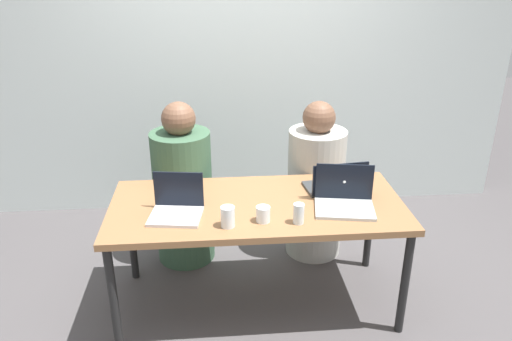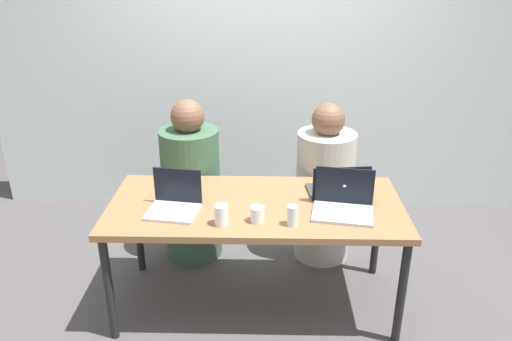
{
  "view_description": "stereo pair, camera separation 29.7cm",
  "coord_description": "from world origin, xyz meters",
  "px_view_note": "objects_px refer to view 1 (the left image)",
  "views": [
    {
      "loc": [
        -0.23,
        -2.64,
        2.09
      ],
      "look_at": [
        0.0,
        0.08,
        0.9
      ],
      "focal_mm": 35.0,
      "sensor_mm": 36.0,
      "label": 1
    },
    {
      "loc": [
        0.06,
        -2.65,
        2.09
      ],
      "look_at": [
        0.0,
        0.08,
        0.9
      ],
      "focal_mm": 35.0,
      "sensor_mm": 36.0,
      "label": 2
    }
  ],
  "objects_px": {
    "laptop_front_right": "(344,199)",
    "laptop_front_left": "(177,206)",
    "person_on_left": "(183,192)",
    "water_glass_center": "(263,215)",
    "water_glass_left": "(228,218)",
    "water_glass_right": "(299,215)",
    "person_on_right": "(315,188)",
    "laptop_back_right": "(336,184)"
  },
  "relations": [
    {
      "from": "laptop_front_right",
      "to": "water_glass_right",
      "type": "bearing_deg",
      "value": -141.66
    },
    {
      "from": "person_on_left",
      "to": "laptop_front_right",
      "type": "xyz_separation_m",
      "value": [
        0.98,
        -0.68,
        0.24
      ]
    },
    {
      "from": "person_on_left",
      "to": "water_glass_left",
      "type": "distance_m",
      "value": 0.92
    },
    {
      "from": "person_on_left",
      "to": "water_glass_right",
      "type": "xyz_separation_m",
      "value": [
        0.68,
        -0.84,
        0.24
      ]
    },
    {
      "from": "laptop_back_right",
      "to": "laptop_front_left",
      "type": "xyz_separation_m",
      "value": [
        -0.97,
        -0.23,
        0.0
      ]
    },
    {
      "from": "water_glass_center",
      "to": "water_glass_left",
      "type": "xyz_separation_m",
      "value": [
        -0.2,
        -0.04,
        0.01
      ]
    },
    {
      "from": "laptop_front_left",
      "to": "water_glass_center",
      "type": "height_order",
      "value": "laptop_front_left"
    },
    {
      "from": "laptop_back_right",
      "to": "water_glass_left",
      "type": "distance_m",
      "value": 0.79
    },
    {
      "from": "person_on_left",
      "to": "water_glass_center",
      "type": "relative_size",
      "value": 13.32
    },
    {
      "from": "person_on_left",
      "to": "laptop_front_left",
      "type": "height_order",
      "value": "person_on_left"
    },
    {
      "from": "laptop_front_right",
      "to": "water_glass_left",
      "type": "relative_size",
      "value": 3.19
    },
    {
      "from": "person_on_left",
      "to": "laptop_front_left",
      "type": "xyz_separation_m",
      "value": [
        0.01,
        -0.68,
        0.24
      ]
    },
    {
      "from": "person_on_left",
      "to": "person_on_right",
      "type": "distance_m",
      "value": 0.95
    },
    {
      "from": "laptop_front_left",
      "to": "water_glass_left",
      "type": "distance_m",
      "value": 0.33
    },
    {
      "from": "laptop_back_right",
      "to": "water_glass_left",
      "type": "bearing_deg",
      "value": 22.4
    },
    {
      "from": "person_on_left",
      "to": "laptop_front_left",
      "type": "relative_size",
      "value": 3.74
    },
    {
      "from": "laptop_front_right",
      "to": "water_glass_center",
      "type": "bearing_deg",
      "value": -155.73
    },
    {
      "from": "laptop_front_right",
      "to": "water_glass_right",
      "type": "xyz_separation_m",
      "value": [
        -0.3,
        -0.16,
        -0.0
      ]
    },
    {
      "from": "laptop_back_right",
      "to": "water_glass_right",
      "type": "distance_m",
      "value": 0.48
    },
    {
      "from": "water_glass_right",
      "to": "water_glass_left",
      "type": "bearing_deg",
      "value": -179.48
    },
    {
      "from": "laptop_front_right",
      "to": "laptop_front_left",
      "type": "bearing_deg",
      "value": -169.95
    },
    {
      "from": "laptop_front_left",
      "to": "water_glass_left",
      "type": "xyz_separation_m",
      "value": [
        0.28,
        -0.16,
        0.0
      ]
    },
    {
      "from": "water_glass_center",
      "to": "person_on_left",
      "type": "bearing_deg",
      "value": 121.46
    },
    {
      "from": "person_on_right",
      "to": "person_on_left",
      "type": "bearing_deg",
      "value": -11.62
    },
    {
      "from": "water_glass_center",
      "to": "laptop_front_left",
      "type": "bearing_deg",
      "value": 165.77
    },
    {
      "from": "person_on_left",
      "to": "laptop_front_left",
      "type": "bearing_deg",
      "value": 101.28
    },
    {
      "from": "person_on_left",
      "to": "laptop_front_right",
      "type": "relative_size",
      "value": 3.17
    },
    {
      "from": "laptop_front_right",
      "to": "water_glass_left",
      "type": "bearing_deg",
      "value": -156.68
    },
    {
      "from": "laptop_front_left",
      "to": "water_glass_right",
      "type": "height_order",
      "value": "laptop_front_left"
    },
    {
      "from": "person_on_right",
      "to": "water_glass_center",
      "type": "distance_m",
      "value": 0.96
    },
    {
      "from": "water_glass_center",
      "to": "water_glass_right",
      "type": "xyz_separation_m",
      "value": [
        0.19,
        -0.04,
        0.01
      ]
    },
    {
      "from": "person_on_left",
      "to": "water_glass_left",
      "type": "relative_size",
      "value": 10.11
    },
    {
      "from": "person_on_left",
      "to": "water_glass_center",
      "type": "xyz_separation_m",
      "value": [
        0.49,
        -0.8,
        0.23
      ]
    },
    {
      "from": "person_on_left",
      "to": "laptop_back_right",
      "type": "distance_m",
      "value": 1.11
    },
    {
      "from": "laptop_front_left",
      "to": "water_glass_right",
      "type": "xyz_separation_m",
      "value": [
        0.67,
        -0.16,
        0.0
      ]
    },
    {
      "from": "water_glass_center",
      "to": "person_on_right",
      "type": "bearing_deg",
      "value": 60.04
    },
    {
      "from": "person_on_left",
      "to": "person_on_right",
      "type": "bearing_deg",
      "value": -169.56
    },
    {
      "from": "person_on_right",
      "to": "laptop_front_right",
      "type": "height_order",
      "value": "person_on_right"
    },
    {
      "from": "person_on_right",
      "to": "water_glass_left",
      "type": "xyz_separation_m",
      "value": [
        -0.66,
        -0.84,
        0.25
      ]
    },
    {
      "from": "laptop_front_right",
      "to": "laptop_front_left",
      "type": "relative_size",
      "value": 1.18
    },
    {
      "from": "person_on_right",
      "to": "laptop_back_right",
      "type": "distance_m",
      "value": 0.52
    },
    {
      "from": "water_glass_center",
      "to": "water_glass_right",
      "type": "relative_size",
      "value": 0.77
    }
  ]
}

